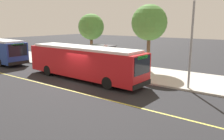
# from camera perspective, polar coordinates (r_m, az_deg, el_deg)

# --- Properties ---
(ground_plane) EXTENTS (120.00, 120.00, 0.00)m
(ground_plane) POSITION_cam_1_polar(r_m,az_deg,el_deg) (19.67, -8.01, -3.06)
(ground_plane) COLOR #232326
(sidewalk_curb) EXTENTS (44.00, 6.40, 0.15)m
(sidewalk_curb) POSITION_cam_1_polar(r_m,az_deg,el_deg) (24.18, 1.94, 0.05)
(sidewalk_curb) COLOR #B7B2A8
(sidewalk_curb) RESTS_ON ground_plane
(lane_stripe_center) EXTENTS (36.00, 0.14, 0.01)m
(lane_stripe_center) POSITION_cam_1_polar(r_m,az_deg,el_deg) (18.22, -12.85, -4.45)
(lane_stripe_center) COLOR #E0D64C
(lane_stripe_center) RESTS_ON ground_plane
(transit_bus_main) EXTENTS (12.37, 3.01, 2.95)m
(transit_bus_main) POSITION_cam_1_polar(r_m,az_deg,el_deg) (20.39, -7.23, 2.15)
(transit_bus_main) COLOR red
(transit_bus_main) RESTS_ON ground_plane
(bus_shelter) EXTENTS (2.90, 1.60, 2.48)m
(bus_shelter) POSITION_cam_1_polar(r_m,az_deg,el_deg) (24.93, -2.66, 4.70)
(bus_shelter) COLOR #333338
(bus_shelter) RESTS_ON sidewalk_curb
(waiting_bench) EXTENTS (1.60, 0.48, 0.95)m
(waiting_bench) POSITION_cam_1_polar(r_m,az_deg,el_deg) (24.89, -2.34, 1.69)
(waiting_bench) COLOR brown
(waiting_bench) RESTS_ON sidewalk_curb
(route_sign_post) EXTENTS (0.44, 0.08, 2.80)m
(route_sign_post) POSITION_cam_1_polar(r_m,az_deg,el_deg) (21.82, -1.59, 3.78)
(route_sign_post) COLOR #333338
(route_sign_post) RESTS_ON sidewalk_curb
(street_tree_near_shelter) EXTENTS (3.59, 3.59, 6.67)m
(street_tree_near_shelter) POSITION_cam_1_polar(r_m,az_deg,el_deg) (23.48, 9.37, 11.64)
(street_tree_near_shelter) COLOR brown
(street_tree_near_shelter) RESTS_ON sidewalk_curb
(street_tree_upstreet) EXTENTS (3.21, 3.21, 5.96)m
(street_tree_upstreet) POSITION_cam_1_polar(r_m,az_deg,el_deg) (28.80, -5.26, 10.73)
(street_tree_upstreet) COLOR brown
(street_tree_upstreet) RESTS_ON sidewalk_curb
(utility_pole) EXTENTS (0.16, 0.16, 6.40)m
(utility_pole) POSITION_cam_1_polar(r_m,az_deg,el_deg) (17.69, 19.30, 5.76)
(utility_pole) COLOR gray
(utility_pole) RESTS_ON sidewalk_curb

